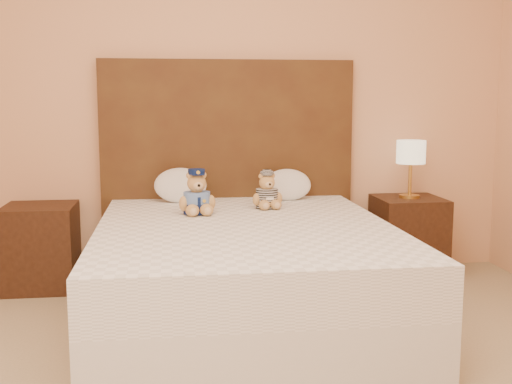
{
  "coord_description": "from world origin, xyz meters",
  "views": [
    {
      "loc": [
        -0.4,
        -2.24,
        1.23
      ],
      "look_at": [
        0.1,
        1.45,
        0.69
      ],
      "focal_mm": 45.0,
      "sensor_mm": 36.0,
      "label": 1
    }
  ],
  "objects_px": {
    "nightstand_left": "(41,247)",
    "nightstand_right": "(408,236)",
    "bed": "(245,273)",
    "teddy_prisoner": "(267,190)",
    "pillow_right": "(288,183)",
    "teddy_police": "(197,192)",
    "pillow_left": "(180,184)",
    "lamp": "(411,155)"
  },
  "relations": [
    {
      "from": "teddy_police",
      "to": "pillow_left",
      "type": "relative_size",
      "value": 0.77
    },
    {
      "from": "bed",
      "to": "teddy_prisoner",
      "type": "xyz_separation_m",
      "value": [
        0.2,
        0.5,
        0.39
      ]
    },
    {
      "from": "nightstand_right",
      "to": "lamp",
      "type": "distance_m",
      "value": 0.57
    },
    {
      "from": "nightstand_left",
      "to": "pillow_left",
      "type": "relative_size",
      "value": 1.57
    },
    {
      "from": "teddy_police",
      "to": "nightstand_right",
      "type": "bearing_deg",
      "value": 7.83
    },
    {
      "from": "teddy_police",
      "to": "nightstand_left",
      "type": "bearing_deg",
      "value": 147.12
    },
    {
      "from": "bed",
      "to": "teddy_prisoner",
      "type": "distance_m",
      "value": 0.67
    },
    {
      "from": "bed",
      "to": "pillow_left",
      "type": "relative_size",
      "value": 5.72
    },
    {
      "from": "teddy_police",
      "to": "bed",
      "type": "bearing_deg",
      "value": -63.72
    },
    {
      "from": "nightstand_right",
      "to": "teddy_prisoner",
      "type": "relative_size",
      "value": 2.42
    },
    {
      "from": "pillow_left",
      "to": "nightstand_right",
      "type": "bearing_deg",
      "value": -1.08
    },
    {
      "from": "bed",
      "to": "lamp",
      "type": "xyz_separation_m",
      "value": [
        1.25,
        0.8,
        0.57
      ]
    },
    {
      "from": "nightstand_left",
      "to": "teddy_prisoner",
      "type": "height_order",
      "value": "teddy_prisoner"
    },
    {
      "from": "nightstand_right",
      "to": "teddy_prisoner",
      "type": "bearing_deg",
      "value": -164.31
    },
    {
      "from": "nightstand_right",
      "to": "pillow_right",
      "type": "bearing_deg",
      "value": 178.0
    },
    {
      "from": "bed",
      "to": "nightstand_left",
      "type": "relative_size",
      "value": 3.64
    },
    {
      "from": "bed",
      "to": "teddy_police",
      "type": "distance_m",
      "value": 0.59
    },
    {
      "from": "pillow_right",
      "to": "nightstand_left",
      "type": "bearing_deg",
      "value": -178.95
    },
    {
      "from": "nightstand_right",
      "to": "teddy_police",
      "type": "xyz_separation_m",
      "value": [
        -1.5,
        -0.45,
        0.41
      ]
    },
    {
      "from": "pillow_left",
      "to": "pillow_right",
      "type": "relative_size",
      "value": 1.08
    },
    {
      "from": "nightstand_right",
      "to": "pillow_left",
      "type": "distance_m",
      "value": 1.64
    },
    {
      "from": "nightstand_left",
      "to": "bed",
      "type": "bearing_deg",
      "value": -32.62
    },
    {
      "from": "nightstand_right",
      "to": "pillow_right",
      "type": "relative_size",
      "value": 1.71
    },
    {
      "from": "lamp",
      "to": "pillow_left",
      "type": "xyz_separation_m",
      "value": [
        -1.59,
        0.03,
        -0.18
      ]
    },
    {
      "from": "bed",
      "to": "lamp",
      "type": "relative_size",
      "value": 5.0
    },
    {
      "from": "nightstand_left",
      "to": "nightstand_right",
      "type": "bearing_deg",
      "value": 0.0
    },
    {
      "from": "nightstand_left",
      "to": "pillow_left",
      "type": "height_order",
      "value": "pillow_left"
    },
    {
      "from": "pillow_right",
      "to": "bed",
      "type": "bearing_deg",
      "value": -115.22
    },
    {
      "from": "pillow_right",
      "to": "pillow_left",
      "type": "bearing_deg",
      "value": 180.0
    },
    {
      "from": "lamp",
      "to": "teddy_police",
      "type": "bearing_deg",
      "value": -163.36
    },
    {
      "from": "nightstand_right",
      "to": "teddy_police",
      "type": "distance_m",
      "value": 1.62
    },
    {
      "from": "nightstand_right",
      "to": "pillow_left",
      "type": "xyz_separation_m",
      "value": [
        -1.59,
        0.03,
        0.4
      ]
    },
    {
      "from": "nightstand_right",
      "to": "teddy_prisoner",
      "type": "distance_m",
      "value": 1.16
    },
    {
      "from": "bed",
      "to": "nightstand_left",
      "type": "height_order",
      "value": "same"
    },
    {
      "from": "lamp",
      "to": "nightstand_right",
      "type": "bearing_deg",
      "value": 0.0
    },
    {
      "from": "nightstand_left",
      "to": "lamp",
      "type": "relative_size",
      "value": 1.38
    },
    {
      "from": "pillow_left",
      "to": "pillow_right",
      "type": "xyz_separation_m",
      "value": [
        0.73,
        0.0,
        -0.01
      ]
    },
    {
      "from": "teddy_prisoner",
      "to": "lamp",
      "type": "bearing_deg",
      "value": 6.82
    },
    {
      "from": "nightstand_right",
      "to": "teddy_prisoner",
      "type": "height_order",
      "value": "teddy_prisoner"
    },
    {
      "from": "nightstand_left",
      "to": "teddy_police",
      "type": "bearing_deg",
      "value": -24.07
    },
    {
      "from": "nightstand_left",
      "to": "pillow_right",
      "type": "xyz_separation_m",
      "value": [
        1.64,
        0.03,
        0.39
      ]
    },
    {
      "from": "teddy_police",
      "to": "pillow_right",
      "type": "distance_m",
      "value": 0.8
    }
  ]
}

